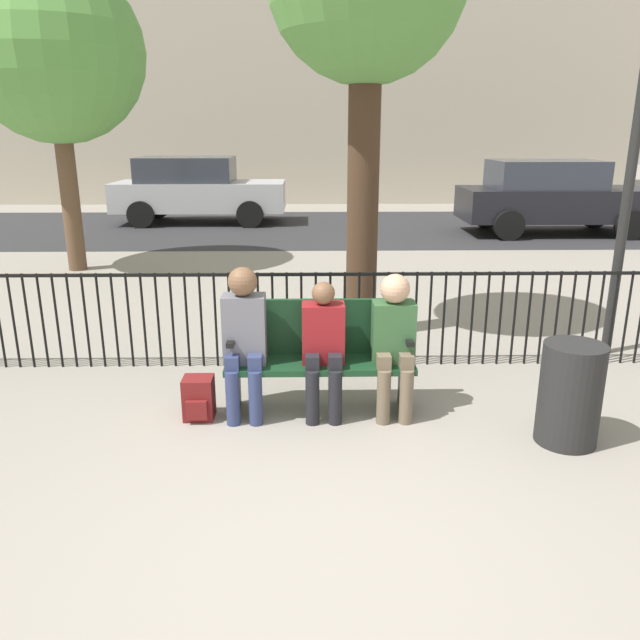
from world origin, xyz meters
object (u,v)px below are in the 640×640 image
object	(u,v)px
seated_person_1	(323,343)
seated_person_2	(394,336)
park_bench	(320,353)
trash_bin	(570,394)
tree_0	(53,53)
parked_car_1	(553,196)
parked_car_0	(197,189)
seated_person_0	(244,334)
backpack	(199,399)

from	to	relation	value
seated_person_1	seated_person_2	size ratio (longest dim) A/B	0.95
park_bench	seated_person_2	world-z (taller)	seated_person_2
park_bench	trash_bin	size ratio (longest dim) A/B	1.98
tree_0	parked_car_1	distance (m)	10.35
seated_person_1	seated_person_2	bearing A→B (deg)	0.41
parked_car_0	seated_person_0	bearing A→B (deg)	-78.53
park_bench	seated_person_1	bearing A→B (deg)	-78.95
backpack	parked_car_1	distance (m)	11.32
parked_car_0	parked_car_1	world-z (taller)	same
seated_person_2	trash_bin	size ratio (longest dim) A/B	1.52
parked_car_1	trash_bin	bearing A→B (deg)	-109.87
seated_person_0	seated_person_1	distance (m)	0.64
seated_person_0	tree_0	distance (m)	7.13
tree_0	trash_bin	bearing A→B (deg)	-46.75
park_bench	seated_person_2	xyz separation A→B (m)	(0.59, -0.13, 0.19)
seated_person_1	seated_person_2	distance (m)	0.57
seated_person_2	trash_bin	xyz separation A→B (m)	(1.25, -0.51, -0.29)
parked_car_1	backpack	bearing A→B (deg)	-124.29
backpack	trash_bin	distance (m)	2.87
tree_0	trash_bin	world-z (taller)	tree_0
park_bench	parked_car_0	world-z (taller)	parked_car_0
park_bench	seated_person_1	xyz separation A→B (m)	(0.03, -0.13, 0.14)
seated_person_0	parked_car_1	world-z (taller)	parked_car_1
seated_person_2	parked_car_0	xyz separation A→B (m)	(-3.47, 11.19, 0.17)
parked_car_1	seated_person_1	bearing A→B (deg)	-119.97
parked_car_0	backpack	bearing A→B (deg)	-80.47
backpack	trash_bin	world-z (taller)	trash_bin
parked_car_1	trash_bin	world-z (taller)	parked_car_1
seated_person_1	trash_bin	bearing A→B (deg)	-15.51
tree_0	seated_person_2	bearing A→B (deg)	-51.18
seated_person_0	backpack	xyz separation A→B (m)	(-0.38, -0.06, -0.53)
seated_person_1	parked_car_1	xyz separation A→B (m)	(5.35, 9.29, 0.22)
park_bench	seated_person_2	bearing A→B (deg)	-12.19
seated_person_1	parked_car_0	distance (m)	11.57
seated_person_1	parked_car_1	bearing A→B (deg)	60.03
trash_bin	seated_person_2	bearing A→B (deg)	157.88
parked_car_0	parked_car_1	xyz separation A→B (m)	(8.25, -1.91, 0.00)
backpack	seated_person_2	bearing A→B (deg)	2.00
seated_person_0	tree_0	xyz separation A→B (m)	(-3.37, 5.68, 2.69)
park_bench	backpack	distance (m)	1.05
park_bench	parked_car_1	xyz separation A→B (m)	(5.38, 9.15, 0.36)
trash_bin	seated_person_0	bearing A→B (deg)	168.20
seated_person_1	parked_car_1	distance (m)	10.72
seated_person_0	tree_0	size ratio (longest dim) A/B	0.26
park_bench	seated_person_0	size ratio (longest dim) A/B	1.24
seated_person_0	parked_car_1	size ratio (longest dim) A/B	0.30
park_bench	seated_person_1	world-z (taller)	seated_person_1
park_bench	seated_person_2	distance (m)	0.63
park_bench	trash_bin	distance (m)	1.95
park_bench	tree_0	size ratio (longest dim) A/B	0.32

